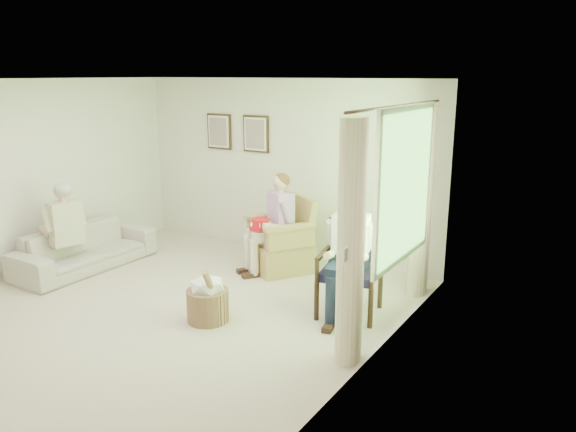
# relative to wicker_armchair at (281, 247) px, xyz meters

# --- Properties ---
(floor) EXTENTS (5.50, 5.50, 0.00)m
(floor) POSITION_rel_wicker_armchair_xyz_m (-0.41, -2.07, -0.32)
(floor) COLOR beige
(floor) RESTS_ON ground
(back_wall) EXTENTS (5.00, 0.04, 2.60)m
(back_wall) POSITION_rel_wicker_armchair_xyz_m (-0.41, 0.68, 0.98)
(back_wall) COLOR silver
(back_wall) RESTS_ON ground
(left_wall) EXTENTS (0.04, 5.50, 2.60)m
(left_wall) POSITION_rel_wicker_armchair_xyz_m (-2.91, -2.07, 0.98)
(left_wall) COLOR silver
(left_wall) RESTS_ON ground
(right_wall) EXTENTS (0.04, 5.50, 2.60)m
(right_wall) POSITION_rel_wicker_armchair_xyz_m (2.09, -2.07, 0.98)
(right_wall) COLOR silver
(right_wall) RESTS_ON ground
(ceiling) EXTENTS (5.00, 5.50, 0.02)m
(ceiling) POSITION_rel_wicker_armchair_xyz_m (-0.41, -2.07, 2.28)
(ceiling) COLOR white
(ceiling) RESTS_ON back_wall
(window) EXTENTS (0.13, 2.50, 1.63)m
(window) POSITION_rel_wicker_armchair_xyz_m (2.06, -0.87, 1.26)
(window) COLOR #2D6B23
(window) RESTS_ON right_wall
(curtain_left) EXTENTS (0.34, 0.34, 2.30)m
(curtain_left) POSITION_rel_wicker_armchair_xyz_m (1.92, -1.85, 0.83)
(curtain_left) COLOR beige
(curtain_left) RESTS_ON ground
(curtain_right) EXTENTS (0.34, 0.34, 2.30)m
(curtain_right) POSITION_rel_wicker_armchair_xyz_m (1.92, 0.11, 0.83)
(curtain_right) COLOR beige
(curtain_right) RESTS_ON ground
(framed_print_left) EXTENTS (0.45, 0.05, 0.55)m
(framed_print_left) POSITION_rel_wicker_armchair_xyz_m (-1.56, 0.64, 1.46)
(framed_print_left) COLOR #382114
(framed_print_left) RESTS_ON back_wall
(framed_print_right) EXTENTS (0.45, 0.05, 0.55)m
(framed_print_right) POSITION_rel_wicker_armchair_xyz_m (-0.86, 0.64, 1.46)
(framed_print_right) COLOR #382114
(framed_print_right) RESTS_ON back_wall
(wicker_armchair) EXTENTS (0.79, 0.79, 1.01)m
(wicker_armchair) POSITION_rel_wicker_armchair_xyz_m (0.00, 0.00, 0.00)
(wicker_armchair) COLOR tan
(wicker_armchair) RESTS_ON ground
(wood_armchair) EXTENTS (0.66, 0.62, 1.01)m
(wood_armchair) POSITION_rel_wicker_armchair_xyz_m (1.47, -0.80, 0.23)
(wood_armchair) COLOR black
(wood_armchair) RESTS_ON ground
(sofa) EXTENTS (1.99, 0.78, 0.58)m
(sofa) POSITION_rel_wicker_armchair_xyz_m (-2.36, -1.42, -0.03)
(sofa) COLOR beige
(sofa) RESTS_ON ground
(person_wicker) EXTENTS (0.40, 0.63, 1.34)m
(person_wicker) POSITION_rel_wicker_armchair_xyz_m (0.00, -0.13, 0.46)
(person_wicker) COLOR beige
(person_wicker) RESTS_ON ground
(person_dark) EXTENTS (0.40, 0.63, 1.39)m
(person_dark) POSITION_rel_wicker_armchair_xyz_m (1.47, -0.97, 0.50)
(person_dark) COLOR #171D33
(person_dark) RESTS_ON ground
(person_sofa) EXTENTS (0.42, 0.62, 1.25)m
(person_sofa) POSITION_rel_wicker_armchair_xyz_m (-2.36, -1.75, 0.39)
(person_sofa) COLOR beige
(person_sofa) RESTS_ON ground
(red_hat) EXTENTS (0.31, 0.31, 0.14)m
(red_hat) POSITION_rel_wicker_armchair_xyz_m (-0.14, -0.30, 0.37)
(red_hat) COLOR red
(red_hat) RESTS_ON person_wicker
(hatbox) EXTENTS (0.51, 0.51, 0.68)m
(hatbox) POSITION_rel_wicker_armchair_xyz_m (0.22, -1.88, -0.06)
(hatbox) COLOR tan
(hatbox) RESTS_ON ground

